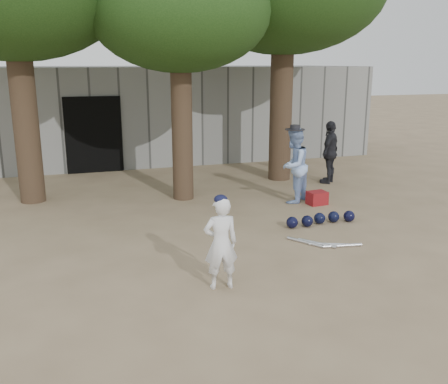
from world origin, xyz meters
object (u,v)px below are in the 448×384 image
object	(u,v)px
spectator_blue	(294,166)
boy_player	(221,243)
red_bag	(317,198)
spectator_dark	(330,152)

from	to	relation	value
spectator_blue	boy_player	bearing A→B (deg)	12.03
boy_player	spectator_blue	bearing A→B (deg)	-123.79
spectator_blue	red_bag	world-z (taller)	spectator_blue
spectator_dark	red_bag	distance (m)	2.33
red_bag	boy_player	bearing A→B (deg)	-134.19
boy_player	red_bag	size ratio (longest dim) A/B	3.21
spectator_dark	red_bag	world-z (taller)	spectator_dark
boy_player	spectator_blue	xyz separation A→B (m)	(2.93, 3.83, 0.18)
spectator_dark	red_bag	size ratio (longest dim) A/B	3.95
boy_player	spectator_dark	world-z (taller)	spectator_dark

